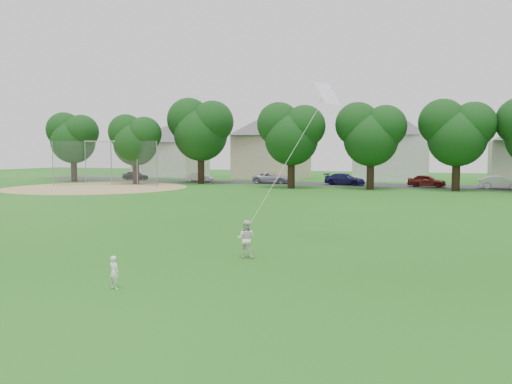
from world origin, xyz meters
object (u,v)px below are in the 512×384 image
at_px(baseball_backstop, 110,163).
at_px(kite, 289,158).
at_px(toddler, 114,272).
at_px(older_boy, 246,239).

bearing_deg(baseball_backstop, kite, -42.90).
distance_m(toddler, kite, 7.70).
height_order(toddler, kite, kite).
relative_size(older_boy, baseball_backstop, 0.12).
relative_size(older_boy, kite, 0.20).
relative_size(toddler, older_boy, 0.69).
distance_m(toddler, baseball_backstop, 42.52).
relative_size(kite, baseball_backstop, 0.62).
xyz_separation_m(older_boy, kite, (0.92, 1.81, 2.72)).
xyz_separation_m(toddler, kite, (2.62, 6.62, 2.92)).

